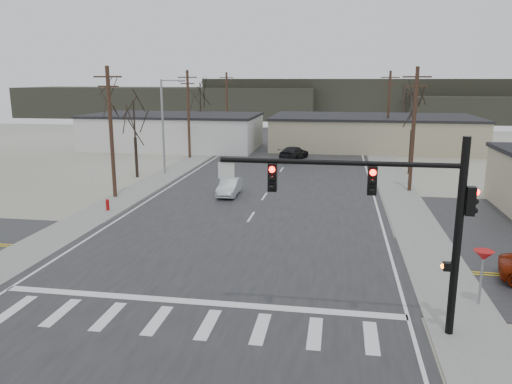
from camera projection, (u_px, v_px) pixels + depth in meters
ground at (224, 259)px, 25.64m from camera, size 140.00×140.00×0.00m
main_road at (266, 194)px, 40.06m from camera, size 18.00×110.00×0.05m
cross_road at (224, 259)px, 25.64m from camera, size 90.00×10.00×0.04m
sidewalk_left at (162, 178)px, 46.56m from camera, size 3.00×90.00×0.06m
sidewalk_right at (395, 185)px, 43.18m from camera, size 3.00×90.00×0.06m
traffic_signal_mast at (403, 208)px, 17.37m from camera, size 8.95×0.43×7.20m
fire_hydrant at (108, 205)px, 34.86m from camera, size 0.24×0.24×0.87m
yield_sign at (483, 258)px, 19.98m from camera, size 0.80×0.80×2.35m
building_left_far at (174, 131)px, 66.17m from camera, size 22.30×12.30×4.50m
building_right_far at (373, 132)px, 65.88m from camera, size 26.30×14.30×4.30m
upole_left_b at (111, 130)px, 37.86m from camera, size 2.20×0.30×10.00m
upole_left_c at (188, 113)px, 57.09m from camera, size 2.20×0.30×10.00m
upole_left_d at (227, 104)px, 76.33m from camera, size 2.20×0.30×10.00m
upole_right_a at (414, 128)px, 39.95m from camera, size 2.20×0.30×10.00m
upole_right_b at (388, 111)px, 61.11m from camera, size 2.20×0.30×10.00m
streetlight_main at (165, 121)px, 47.39m from camera, size 2.40×0.25×9.00m
tree_left_near at (134, 121)px, 45.79m from camera, size 3.30×3.30×7.35m
tree_right_mid at (413, 112)px, 47.33m from camera, size 3.74×3.74×8.33m
tree_left_far at (200, 99)px, 70.72m from camera, size 3.96×3.96×8.82m
tree_right_far at (406, 103)px, 72.02m from camera, size 3.52×3.52×7.84m
tree_left_mid at (110, 102)px, 60.46m from camera, size 3.96×3.96×8.82m
hill_left at (168, 102)px, 118.94m from camera, size 70.00×18.00×7.00m
hill_center at (381, 99)px, 114.58m from camera, size 80.00×18.00×9.00m
sedan_crossing at (229, 187)px, 39.39m from camera, size 1.43×4.00×1.31m
car_far_a at (294, 153)px, 57.12m from camera, size 3.50×5.35×1.44m
car_far_b at (286, 134)px, 76.73m from camera, size 1.85×4.07×1.35m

